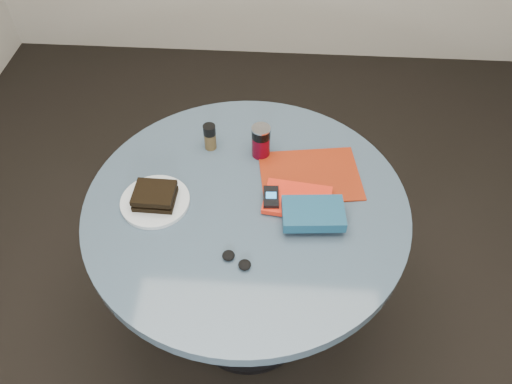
# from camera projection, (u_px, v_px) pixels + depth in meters

# --- Properties ---
(ground) EXTENTS (4.00, 4.00, 0.00)m
(ground) POSITION_uv_depth(u_px,v_px,m) (249.00, 318.00, 2.09)
(ground) COLOR black
(ground) RESTS_ON ground
(table) EXTENTS (1.00, 1.00, 0.75)m
(table) POSITION_uv_depth(u_px,v_px,m) (247.00, 234.00, 1.65)
(table) COLOR black
(table) RESTS_ON ground
(plate) EXTENTS (0.27, 0.27, 0.01)m
(plate) POSITION_uv_depth(u_px,v_px,m) (155.00, 201.00, 1.52)
(plate) COLOR silver
(plate) RESTS_ON table
(sandwich) EXTENTS (0.12, 0.11, 0.04)m
(sandwich) POSITION_uv_depth(u_px,v_px,m) (155.00, 196.00, 1.50)
(sandwich) COLOR black
(sandwich) RESTS_ON plate
(soda_can) EXTENTS (0.07, 0.07, 0.12)m
(soda_can) POSITION_uv_depth(u_px,v_px,m) (261.00, 141.00, 1.63)
(soda_can) COLOR #570414
(soda_can) RESTS_ON table
(pepper_grinder) EXTENTS (0.04, 0.04, 0.09)m
(pepper_grinder) POSITION_uv_depth(u_px,v_px,m) (210.00, 137.00, 1.66)
(pepper_grinder) COLOR #4A3B1F
(pepper_grinder) RESTS_ON table
(magazine) EXTENTS (0.35, 0.28, 0.01)m
(magazine) POSITION_uv_depth(u_px,v_px,m) (310.00, 176.00, 1.60)
(magazine) COLOR maroon
(magazine) RESTS_ON table
(red_book) EXTENTS (0.22, 0.16, 0.02)m
(red_book) POSITION_uv_depth(u_px,v_px,m) (297.00, 200.00, 1.52)
(red_book) COLOR red
(red_book) RESTS_ON magazine
(novel) EXTENTS (0.19, 0.13, 0.03)m
(novel) POSITION_uv_depth(u_px,v_px,m) (313.00, 214.00, 1.45)
(novel) COLOR navy
(novel) RESTS_ON red_book
(mp3_player) EXTENTS (0.05, 0.08, 0.01)m
(mp3_player) POSITION_uv_depth(u_px,v_px,m) (271.00, 197.00, 1.51)
(mp3_player) COLOR black
(mp3_player) RESTS_ON red_book
(headphones) EXTENTS (0.10, 0.08, 0.02)m
(headphones) POSITION_uv_depth(u_px,v_px,m) (236.00, 260.00, 1.38)
(headphones) COLOR black
(headphones) RESTS_ON table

